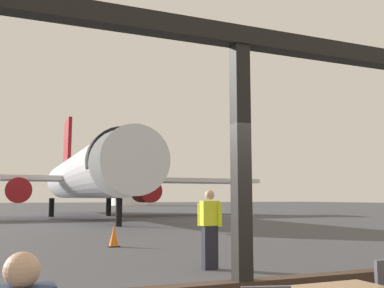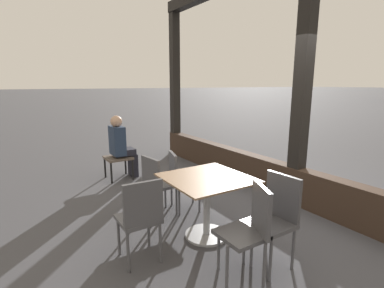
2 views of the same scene
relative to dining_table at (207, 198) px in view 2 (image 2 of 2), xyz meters
name	(u,v)px [view 2 (image 2 of 2)]	position (x,y,z in m)	size (l,w,h in m)	color
window_frame	(300,114)	(-0.12, 1.78, 0.90)	(7.89, 0.24, 3.77)	#38281E
dining_table	(207,198)	(0.00, 0.00, 0.00)	(0.94, 0.94, 0.75)	#8C6B4C
cafe_chair_window_left	(180,176)	(-0.84, 0.11, 0.03)	(0.47, 0.47, 0.86)	#4C4C51
cafe_chair_window_right	(141,214)	(0.08, -0.87, 0.05)	(0.41, 0.41, 0.91)	#4C4C51
cafe_chair_aisle_left	(250,225)	(0.85, -0.11, 0.06)	(0.51, 0.51, 0.93)	#4C4C51
cafe_chair_aisle_right	(276,213)	(0.81, 0.27, 0.07)	(0.41, 0.41, 0.94)	#4C4C51
cafe_chair_side_extra	(157,181)	(-0.81, -0.27, 0.03)	(0.43, 0.43, 0.86)	#4C4C51
lounge_bench	(118,160)	(-2.71, -0.20, -0.11)	(0.48, 0.48, 0.44)	brown
seated_passenger	(121,145)	(-2.71, -0.13, 0.18)	(0.40, 0.47, 1.24)	black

